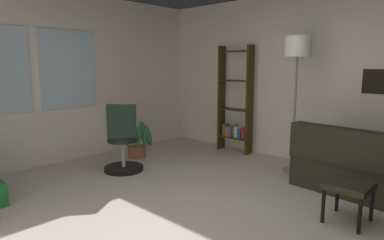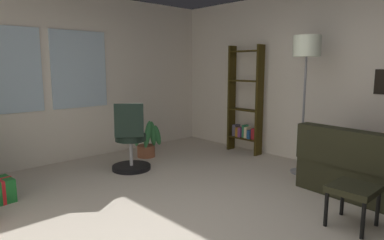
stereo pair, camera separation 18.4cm
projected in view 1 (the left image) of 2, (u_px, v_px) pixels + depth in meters
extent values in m
cube|color=beige|center=(219.00, 229.00, 3.26)|extent=(5.16, 6.26, 0.10)
cube|color=silver|center=(59.00, 78.00, 5.21)|extent=(5.16, 0.10, 2.62)
cube|color=silver|center=(68.00, 70.00, 5.24)|extent=(0.90, 0.03, 1.20)
cube|color=silver|center=(334.00, 79.00, 4.93)|extent=(0.10, 6.26, 2.62)
cube|color=black|center=(378.00, 82.00, 4.48)|extent=(0.02, 0.39, 0.32)
cube|color=black|center=(383.00, 181.00, 3.89)|extent=(1.03, 1.98, 0.39)
cube|color=black|center=(374.00, 152.00, 3.60)|extent=(0.37, 1.92, 0.42)
cube|color=black|center=(313.00, 143.00, 4.50)|extent=(0.87, 0.22, 0.20)
cube|color=red|center=(345.00, 148.00, 3.95)|extent=(0.16, 0.41, 0.40)
cube|color=black|center=(349.00, 185.00, 3.24)|extent=(0.42, 0.39, 0.06)
cylinder|color=black|center=(360.00, 216.00, 3.04)|extent=(0.04, 0.04, 0.34)
cylinder|color=black|center=(372.00, 204.00, 3.29)|extent=(0.04, 0.04, 0.34)
cylinder|color=black|center=(323.00, 206.00, 3.26)|extent=(0.04, 0.04, 0.34)
cylinder|color=black|center=(337.00, 195.00, 3.52)|extent=(0.04, 0.04, 0.34)
cylinder|color=black|center=(124.00, 168.00, 4.91)|extent=(0.56, 0.56, 0.06)
cylinder|color=#B2B2B7|center=(123.00, 152.00, 4.87)|extent=(0.05, 0.05, 0.42)
cylinder|color=black|center=(123.00, 138.00, 4.83)|extent=(0.44, 0.44, 0.09)
cube|color=black|center=(122.00, 121.00, 4.60)|extent=(0.38, 0.32, 0.47)
cube|color=#352A0B|center=(250.00, 101.00, 5.66)|extent=(0.18, 0.04, 1.84)
cube|color=#352A0B|center=(221.00, 98.00, 6.07)|extent=(0.18, 0.04, 1.84)
cube|color=#352A0B|center=(234.00, 137.00, 5.97)|extent=(0.18, 0.56, 0.02)
cube|color=#352A0B|center=(235.00, 109.00, 5.89)|extent=(0.18, 0.56, 0.02)
cube|color=#352A0B|center=(235.00, 81.00, 5.81)|extent=(0.18, 0.56, 0.02)
cube|color=#352A0B|center=(236.00, 51.00, 5.73)|extent=(0.18, 0.56, 0.02)
cube|color=#AA2129|center=(245.00, 133.00, 5.83)|extent=(0.13, 0.07, 0.19)
cube|color=#1F5087|center=(241.00, 134.00, 5.87)|extent=(0.16, 0.06, 0.15)
cube|color=beige|center=(238.00, 132.00, 5.93)|extent=(0.14, 0.05, 0.19)
cube|color=#277349|center=(235.00, 131.00, 5.97)|extent=(0.13, 0.05, 0.22)
cube|color=#7F3F7B|center=(232.00, 132.00, 6.00)|extent=(0.16, 0.05, 0.17)
cube|color=#AB6B1C|center=(229.00, 131.00, 6.05)|extent=(0.16, 0.05, 0.16)
cube|color=#514C5F|center=(226.00, 130.00, 6.10)|extent=(0.14, 0.07, 0.20)
cylinder|color=slate|center=(292.00, 170.00, 4.89)|extent=(0.28, 0.28, 0.03)
cylinder|color=slate|center=(295.00, 114.00, 4.76)|extent=(0.03, 0.03, 1.59)
cylinder|color=silver|center=(298.00, 46.00, 4.61)|extent=(0.36, 0.36, 0.28)
cylinder|color=#97573B|center=(137.00, 152.00, 5.59)|extent=(0.29, 0.29, 0.19)
ellipsoid|color=#2E6F3A|center=(139.00, 135.00, 5.39)|extent=(0.26, 0.18, 0.46)
ellipsoid|color=#2E6F3A|center=(148.00, 136.00, 5.60)|extent=(0.17, 0.21, 0.36)
ellipsoid|color=#2E6F3A|center=(144.00, 134.00, 5.54)|extent=(0.15, 0.18, 0.42)
ellipsoid|color=#2E6F3A|center=(129.00, 134.00, 5.51)|extent=(0.24, 0.17, 0.44)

